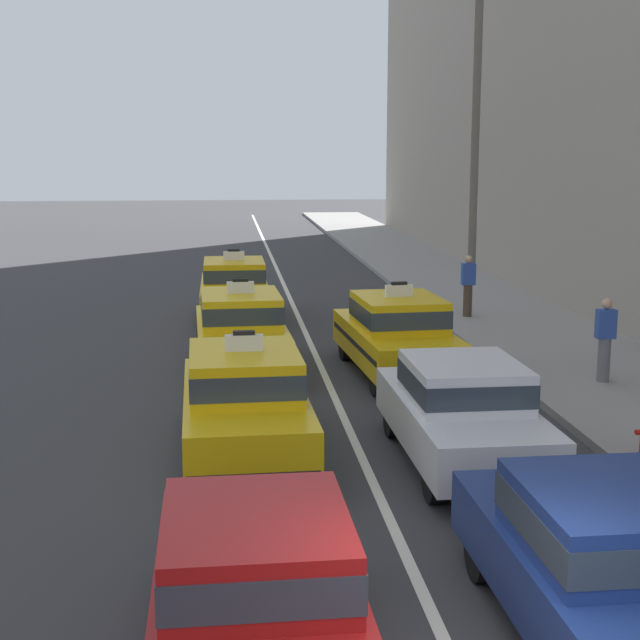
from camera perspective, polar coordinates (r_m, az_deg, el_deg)
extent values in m
cube|color=silver|center=(26.41, -1.51, 0.55)|extent=(0.14, 80.00, 0.01)
cube|color=gray|center=(22.72, 13.73, -1.20)|extent=(4.00, 90.00, 0.15)
cylinder|color=black|center=(9.75, -8.77, -15.46)|extent=(0.25, 0.64, 0.64)
cylinder|color=black|center=(9.80, 0.00, -15.20)|extent=(0.25, 0.64, 0.64)
cube|color=maroon|center=(8.34, -3.95, -17.58)|extent=(1.82, 4.33, 0.66)
cube|color=maroon|center=(7.97, -3.97, -13.92)|extent=(1.59, 1.92, 0.60)
cube|color=#2D3842|center=(7.97, -3.97, -13.92)|extent=(1.61, 1.94, 0.33)
cylinder|color=black|center=(15.51, -7.73, -5.50)|extent=(0.26, 0.65, 0.64)
cylinder|color=black|center=(15.57, -2.27, -5.34)|extent=(0.26, 0.65, 0.64)
cylinder|color=black|center=(12.59, -7.71, -9.32)|extent=(0.26, 0.65, 0.64)
cylinder|color=black|center=(12.67, -0.93, -9.10)|extent=(0.26, 0.65, 0.64)
cube|color=yellow|center=(13.95, -4.71, -5.76)|extent=(1.94, 4.55, 0.70)
cube|color=black|center=(13.94, -4.71, -5.56)|extent=(1.95, 4.19, 0.10)
cube|color=yellow|center=(13.64, -4.72, -3.23)|extent=(1.66, 2.15, 0.64)
cube|color=#2D3842|center=(13.64, -4.72, -3.23)|extent=(1.68, 2.17, 0.35)
cube|color=white|center=(13.54, -4.75, -1.42)|extent=(0.56, 0.14, 0.24)
cube|color=black|center=(13.51, -4.75, -0.80)|extent=(0.32, 0.12, 0.06)
cube|color=black|center=(16.15, -5.12, -4.43)|extent=(1.71, 0.19, 0.20)
cube|color=black|center=(11.94, -4.11, -9.87)|extent=(1.71, 0.19, 0.20)
cylinder|color=black|center=(20.89, -7.19, -1.31)|extent=(0.26, 0.65, 0.64)
cylinder|color=black|center=(20.97, -3.15, -1.20)|extent=(0.26, 0.65, 0.64)
cylinder|color=black|center=(17.91, -7.01, -3.30)|extent=(0.26, 0.65, 0.64)
cylinder|color=black|center=(17.99, -2.30, -3.16)|extent=(0.26, 0.65, 0.64)
cube|color=yellow|center=(19.35, -4.94, -1.16)|extent=(1.97, 4.57, 0.70)
cube|color=black|center=(19.34, -4.95, -1.01)|extent=(1.98, 4.21, 0.10)
cube|color=yellow|center=(19.08, -4.95, 0.72)|extent=(1.68, 2.16, 0.64)
cube|color=#2D3842|center=(19.08, -4.95, 0.72)|extent=(1.70, 2.18, 0.35)
cube|color=white|center=(19.01, -4.97, 2.03)|extent=(0.56, 0.14, 0.24)
cube|color=black|center=(18.99, -4.98, 2.48)|extent=(0.32, 0.12, 0.06)
cube|color=black|center=(21.56, -5.27, -0.63)|extent=(1.71, 0.21, 0.20)
cube|color=black|center=(17.25, -4.51, -3.44)|extent=(1.71, 0.21, 0.20)
cylinder|color=black|center=(26.60, -6.97, 1.24)|extent=(0.24, 0.64, 0.64)
cylinder|color=black|center=(26.62, -3.80, 1.31)|extent=(0.24, 0.64, 0.64)
cylinder|color=black|center=(23.59, -7.05, 0.05)|extent=(0.24, 0.64, 0.64)
cylinder|color=black|center=(23.61, -3.47, 0.12)|extent=(0.24, 0.64, 0.64)
cube|color=yellow|center=(25.04, -5.34, 1.51)|extent=(1.83, 4.51, 0.70)
cube|color=black|center=(25.03, -5.34, 1.62)|extent=(1.84, 4.15, 0.10)
cube|color=yellow|center=(24.79, -5.36, 2.98)|extent=(1.61, 2.11, 0.64)
cube|color=#2D3842|center=(24.79, -5.36, 2.98)|extent=(1.63, 2.13, 0.35)
cube|color=white|center=(24.74, -5.38, 3.99)|extent=(0.56, 0.12, 0.24)
cube|color=black|center=(24.72, -5.38, 4.34)|extent=(0.32, 0.11, 0.06)
cube|color=black|center=(27.26, -5.41, 1.71)|extent=(1.71, 0.15, 0.20)
cube|color=black|center=(22.90, -5.23, 0.03)|extent=(1.71, 0.15, 0.20)
cylinder|color=black|center=(10.31, 10.06, -14.01)|extent=(0.25, 0.64, 0.64)
cylinder|color=black|center=(10.79, 17.62, -13.21)|extent=(0.25, 0.64, 0.64)
cube|color=navy|center=(9.20, 17.19, -15.21)|extent=(1.80, 4.32, 0.66)
cube|color=navy|center=(8.87, 17.68, -11.80)|extent=(1.58, 1.92, 0.60)
cube|color=#2D3842|center=(8.87, 17.68, -11.80)|extent=(1.60, 1.94, 0.33)
cylinder|color=black|center=(14.94, 4.60, -6.05)|extent=(0.25, 0.64, 0.64)
cylinder|color=black|center=(15.28, 9.95, -5.80)|extent=(0.25, 0.64, 0.64)
cylinder|color=black|center=(12.31, 7.18, -9.77)|extent=(0.25, 0.64, 0.64)
cylinder|color=black|center=(12.72, 13.60, -9.32)|extent=(0.25, 0.64, 0.64)
cube|color=silver|center=(13.69, 8.76, -6.26)|extent=(1.81, 4.32, 0.66)
cube|color=silver|center=(13.43, 8.95, -3.81)|extent=(1.58, 1.92, 0.60)
cube|color=#2D3842|center=(13.43, 8.95, -3.81)|extent=(1.60, 1.94, 0.33)
cylinder|color=black|center=(20.27, 1.64, -1.59)|extent=(0.28, 0.65, 0.64)
cylinder|color=black|center=(20.61, 5.67, -1.44)|extent=(0.28, 0.65, 0.64)
cylinder|color=black|center=(17.36, 3.64, -3.68)|extent=(0.28, 0.65, 0.64)
cylinder|color=black|center=(17.76, 8.29, -3.45)|extent=(0.28, 0.65, 0.64)
cube|color=yellow|center=(18.90, 4.76, -1.43)|extent=(2.10, 4.61, 0.70)
cube|color=black|center=(18.89, 4.76, -1.28)|extent=(2.09, 4.25, 0.10)
cube|color=yellow|center=(18.63, 4.91, 0.49)|extent=(1.74, 2.20, 0.64)
cube|color=#2D3842|center=(18.63, 4.91, 0.49)|extent=(1.76, 2.22, 0.35)
cube|color=white|center=(18.56, 4.93, 1.83)|extent=(0.57, 0.16, 0.24)
cube|color=black|center=(18.54, 4.94, 2.29)|extent=(0.33, 0.13, 0.06)
cube|color=black|center=(21.06, 3.25, -0.87)|extent=(1.72, 0.25, 0.20)
cube|color=black|center=(16.89, 6.62, -3.79)|extent=(1.72, 0.25, 0.20)
cylinder|color=slate|center=(18.59, 17.22, -2.38)|extent=(0.24, 0.24, 0.85)
cube|color=#2D4CA5|center=(18.45, 17.34, -0.23)|extent=(0.36, 0.22, 0.56)
sphere|color=tan|center=(18.38, 17.40, 0.97)|extent=(0.20, 0.20, 0.20)
cylinder|color=#473828|center=(25.03, 9.16, 1.20)|extent=(0.24, 0.24, 0.86)
cube|color=#2D4CA5|center=(24.92, 9.20, 2.84)|extent=(0.36, 0.22, 0.58)
sphere|color=tan|center=(24.87, 9.23, 3.75)|extent=(0.20, 0.20, 0.20)
cylinder|color=red|center=(14.22, 19.20, -6.60)|extent=(0.10, 0.08, 0.08)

